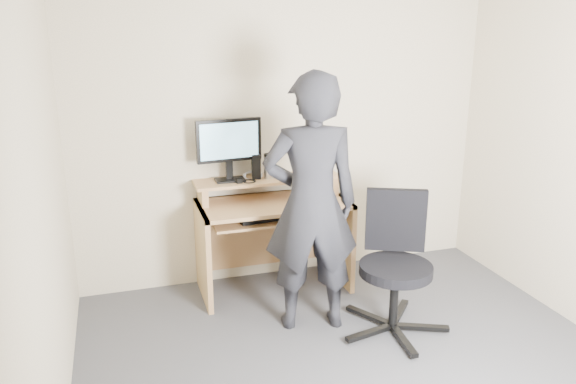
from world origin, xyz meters
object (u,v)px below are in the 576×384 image
office_chair (395,258)px  person (311,204)px  desk (271,223)px  monitor (229,144)px

office_chair → person: bearing=-176.8°
desk → monitor: (-0.31, 0.08, 0.66)m
desk → person: person is taller
desk → office_chair: size_ratio=1.24×
monitor → desk: bearing=-20.5°
person → desk: bearing=-72.9°
desk → person: (0.09, -0.71, 0.37)m
office_chair → person: person is taller
desk → person: size_ratio=0.65×
office_chair → person: 0.71m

